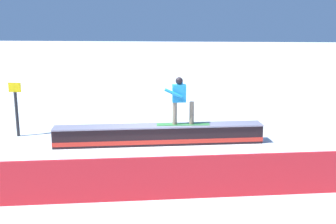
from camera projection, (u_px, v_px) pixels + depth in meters
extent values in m
plane|color=white|center=(159.00, 144.00, 12.42)|extent=(120.00, 120.00, 0.00)
cube|color=black|center=(159.00, 135.00, 12.36)|extent=(6.24, 1.71, 0.55)
cube|color=red|center=(159.00, 140.00, 12.39)|extent=(6.25, 1.72, 0.13)
cube|color=gray|center=(159.00, 126.00, 12.30)|extent=(6.25, 1.77, 0.04)
cube|color=#3B8F40|center=(183.00, 124.00, 12.36)|extent=(1.61, 0.51, 0.01)
cylinder|color=gray|center=(175.00, 113.00, 12.27)|extent=(0.16, 0.16, 0.68)
cylinder|color=gray|center=(192.00, 113.00, 12.30)|extent=(0.16, 0.16, 0.68)
cube|color=#2091D8|center=(179.00, 93.00, 12.15)|extent=(0.43, 0.29, 0.52)
sphere|color=black|center=(179.00, 81.00, 12.06)|extent=(0.22, 0.22, 0.22)
cylinder|color=#2091D8|center=(173.00, 93.00, 11.97)|extent=(0.54, 0.17, 0.32)
cylinder|color=#2091D8|center=(182.00, 91.00, 12.31)|extent=(0.14, 0.11, 0.56)
cube|color=red|center=(137.00, 179.00, 8.44)|extent=(8.79, 1.75, 0.93)
cylinder|color=#262628|center=(17.00, 114.00, 13.11)|extent=(0.10, 0.10, 1.44)
cube|color=yellow|center=(15.00, 87.00, 12.92)|extent=(0.40, 0.04, 0.30)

